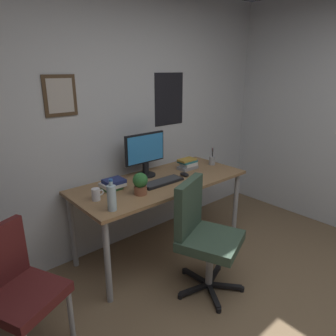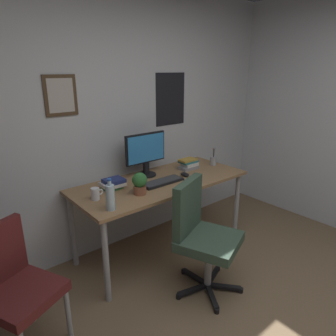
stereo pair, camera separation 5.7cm
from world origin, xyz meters
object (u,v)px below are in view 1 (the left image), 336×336
Objects in this scene: potted_plant at (140,183)px; book_stack_right at (113,184)px; book_stack_left at (188,164)px; monitor at (145,153)px; office_chair at (202,231)px; keyboard at (162,182)px; computer_mouse at (184,174)px; pen_cup at (212,160)px; water_bottle at (112,197)px; coffee_mug_near at (96,194)px; side_chair at (15,286)px.

potted_plant is 0.97× the size of book_stack_right.
monitor is at bearing 165.33° from book_stack_left.
office_chair is at bearing -64.95° from potted_plant.
keyboard is at bearing 14.76° from potted_plant.
monitor reaches higher than computer_mouse.
pen_cup is at bearing 8.34° from potted_plant.
potted_plant is at bearing 17.65° from water_bottle.
coffee_mug_near is at bearing 132.07° from office_chair.
book_stack_left is at bearing 17.62° from keyboard.
side_chair is 1.76m from computer_mouse.
office_chair is 0.92m from coffee_mug_near.
monitor is at bearing 47.79° from potted_plant.
monitor is at bearing 35.02° from water_bottle.
water_bottle is (-0.96, -0.20, 0.09)m from computer_mouse.
side_chair reaches higher than keyboard.
pen_cup reaches higher than computer_mouse.
water_bottle is at bearing -168.22° from computer_mouse.
office_chair is at bearing -122.00° from computer_mouse.
keyboard is 2.15× the size of pen_cup.
monitor is at bearing 86.65° from keyboard.
water_bottle is 0.44m from book_stack_right.
potted_plant is at bearing -21.76° from coffee_mug_near.
book_stack_left is (1.16, 0.10, 0.00)m from coffee_mug_near.
computer_mouse is 0.25m from book_stack_left.
monitor reaches higher than water_bottle.
book_stack_right is at bearing 23.56° from side_chair.
monitor reaches higher than side_chair.
water_bottle is 2.33× the size of coffee_mug_near.
water_bottle is (0.75, 0.06, 0.36)m from side_chair.
water_bottle is at bearing -121.99° from book_stack_right.
monitor is 4.25× the size of coffee_mug_near.
book_stack_left is (0.81, 0.24, -0.05)m from potted_plant.
potted_plant reaches higher than book_stack_right.
side_chair is at bearing -175.44° from water_bottle.
book_stack_left is at bearing -14.67° from monitor.
office_chair reaches higher than book_stack_left.
keyboard is 0.52m from book_stack_left.
water_bottle is 1.20× the size of book_stack_left.
coffee_mug_near is (-0.00, 0.25, -0.05)m from water_bottle.
pen_cup is (1.47, 0.28, -0.05)m from water_bottle.
pen_cup is 1.24m from book_stack_right.
coffee_mug_near is at bearing -175.01° from book_stack_left.
side_chair is 0.84m from water_bottle.
book_stack_left is (0.48, -0.13, -0.18)m from monitor.
potted_plant is (0.35, 0.11, -0.00)m from water_bottle.
book_stack_right is at bearing 58.01° from water_bottle.
monitor is at bearing 83.99° from office_chair.
book_stack_right is (-0.93, 0.02, -0.01)m from book_stack_left.
monitor is 1.07× the size of keyboard.
keyboard is at bearing -4.84° from coffee_mug_near.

